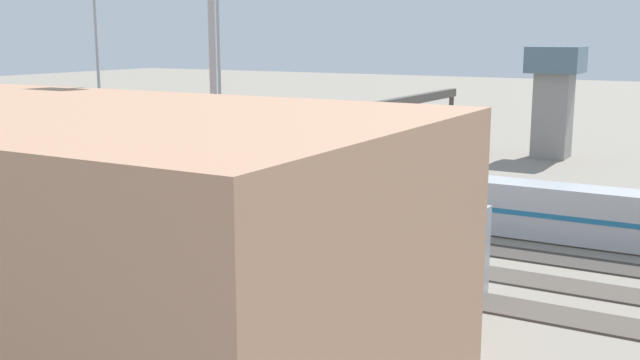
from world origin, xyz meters
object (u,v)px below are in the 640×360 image
object	(u,v)px
train_on_track_4	(312,185)
light_mast_2	(94,4)
train_on_track_1	(345,154)
train_on_track_7	(150,207)
light_mast_0	(218,8)
signal_gantry	(369,116)
control_tower	(554,93)

from	to	relation	value
train_on_track_4	light_mast_2	xyz separation A→B (m)	(47.38, -22.24, 16.46)
train_on_track_1	train_on_track_7	distance (m)	30.01
train_on_track_7	train_on_track_4	bearing A→B (deg)	-105.84
light_mast_0	signal_gantry	bearing A→B (deg)	146.22
signal_gantry	light_mast_2	bearing A→B (deg)	-21.04
train_on_track_7	light_mast_2	size ratio (longest dim) A/B	1.61
train_on_track_1	train_on_track_7	bearing A→B (deg)	91.30
train_on_track_4	train_on_track_7	distance (m)	15.60
light_mast_2	control_tower	size ratio (longest dim) A/B	2.26
train_on_track_4	train_on_track_7	world-z (taller)	train_on_track_7
train_on_track_7	light_mast_0	bearing A→B (deg)	-58.91
train_on_track_4	signal_gantry	bearing A→B (deg)	-147.58
light_mast_0	train_on_track_1	bearing A→B (deg)	159.30
control_tower	light_mast_2	bearing A→B (deg)	14.31
train_on_track_1	train_on_track_7	world-z (taller)	same
train_on_track_4	control_tower	distance (m)	39.17
train_on_track_4	light_mast_0	distance (m)	39.38
train_on_track_4	control_tower	xyz separation A→B (m)	(-11.07, -37.15, 5.60)
control_tower	train_on_track_1	bearing A→B (deg)	54.15
light_mast_0	train_on_track_7	bearing A→B (deg)	121.09
light_mast_0	signal_gantry	world-z (taller)	light_mast_0
train_on_track_4	control_tower	size ratio (longest dim) A/B	9.23
light_mast_0	control_tower	world-z (taller)	light_mast_0
train_on_track_4	control_tower	bearing A→B (deg)	-106.60
train_on_track_4	light_mast_0	xyz separation A→B (m)	(27.48, -23.52, 15.56)
train_on_track_4	light_mast_0	world-z (taller)	light_mast_0
train_on_track_7	signal_gantry	distance (m)	19.99
train_on_track_7	control_tower	xyz separation A→B (m)	(-15.33, -52.15, 4.99)
train_on_track_7	light_mast_0	xyz separation A→B (m)	(23.22, -38.52, 14.95)
train_on_track_7	train_on_track_1	bearing A→B (deg)	-88.70
signal_gantry	light_mast_0	bearing A→B (deg)	-33.78
train_on_track_7	control_tower	bearing A→B (deg)	-106.38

